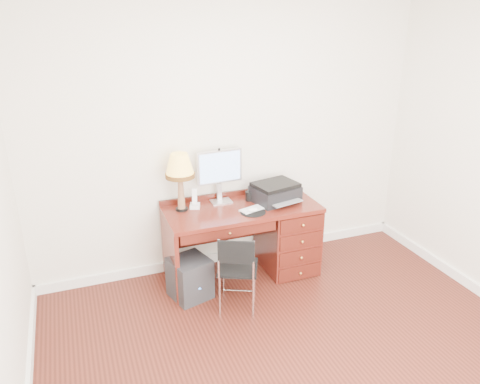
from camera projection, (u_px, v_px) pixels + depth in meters
name	position (u px, v px, depth m)	size (l,w,h in m)	color
ground	(306.00, 364.00, 3.60)	(4.00, 4.00, 0.00)	#37120C
room_shell	(273.00, 312.00, 4.13)	(4.00, 4.00, 4.00)	white
desk	(271.00, 233.00, 4.78)	(1.50, 0.67, 0.75)	#601C14
monitor	(220.00, 170.00, 4.57)	(0.46, 0.16, 0.53)	silver
keyboard	(259.00, 207.00, 4.52)	(0.41, 0.12, 0.02)	white
mouse_pad	(253.00, 211.00, 4.42)	(0.24, 0.24, 0.05)	black
printer	(275.00, 192.00, 4.66)	(0.49, 0.42, 0.19)	black
leg_lamp	(180.00, 169.00, 4.33)	(0.28, 0.28, 0.56)	black
phone	(195.00, 202.00, 4.51)	(0.12, 0.12, 0.20)	white
pen_cup	(249.00, 196.00, 4.69)	(0.08, 0.08, 0.10)	black
chair	(240.00, 265.00, 4.11)	(0.46, 0.47, 0.74)	black
equipment_box	(190.00, 278.00, 4.38)	(0.34, 0.34, 0.39)	black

